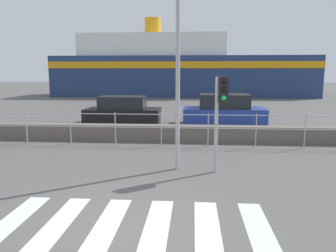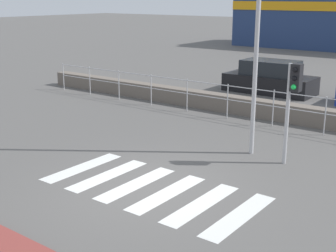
{
  "view_description": "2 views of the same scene",
  "coord_description": "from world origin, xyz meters",
  "views": [
    {
      "loc": [
        1.17,
        -5.41,
        2.74
      ],
      "look_at": [
        0.6,
        2.0,
        1.5
      ],
      "focal_mm": 35.0,
      "sensor_mm": 36.0,
      "label": 1
    },
    {
      "loc": [
        6.31,
        -7.57,
        4.2
      ],
      "look_at": [
        -0.18,
        1.0,
        1.2
      ],
      "focal_mm": 50.0,
      "sensor_mm": 36.0,
      "label": 2
    }
  ],
  "objects": [
    {
      "name": "parked_car_black",
      "position": [
        -2.55,
        11.68,
        0.62
      ],
      "size": [
        3.97,
        1.73,
        1.45
      ],
      "color": "black",
      "rests_on": "ground_plane"
    },
    {
      "name": "seawall",
      "position": [
        0.0,
        7.39,
        0.31
      ],
      "size": [
        23.13,
        0.55,
        0.63
      ],
      "color": "#6B6056",
      "rests_on": "ground_plane"
    },
    {
      "name": "traffic_light_far",
      "position": [
        1.91,
        3.36,
        1.92
      ],
      "size": [
        0.34,
        0.32,
        2.61
      ],
      "color": "#B2B2B5",
      "rests_on": "ground_plane"
    },
    {
      "name": "harbor_fence",
      "position": [
        -0.0,
        6.52,
        0.8
      ],
      "size": [
        20.85,
        0.04,
        1.23
      ],
      "color": "#B2B2B5",
      "rests_on": "ground_plane"
    },
    {
      "name": "crosswalk",
      "position": [
        0.1,
        0.0,
        0.0
      ],
      "size": [
        4.95,
        2.4,
        0.01
      ],
      "color": "silver",
      "rests_on": "ground_plane"
    },
    {
      "name": "ground_plane",
      "position": [
        0.0,
        0.0,
        0.0
      ],
      "size": [
        160.0,
        160.0,
        0.0
      ],
      "primitive_type": "plane",
      "color": "#565451"
    },
    {
      "name": "streetlamp",
      "position": [
        0.75,
        3.35,
        3.97
      ],
      "size": [
        0.32,
        1.28,
        6.43
      ],
      "color": "#B2B2B5",
      "rests_on": "ground_plane"
    }
  ]
}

